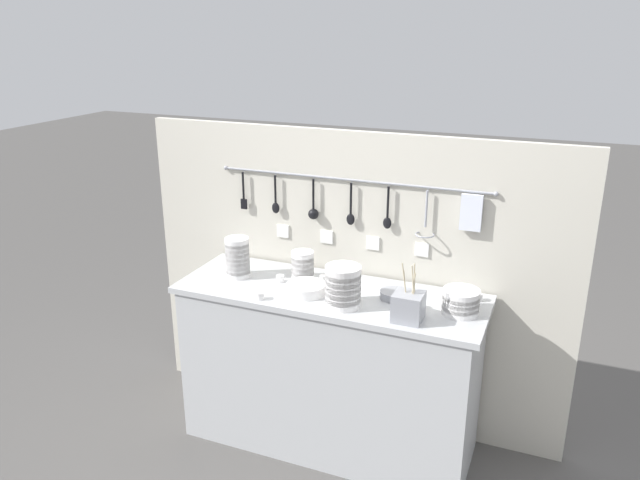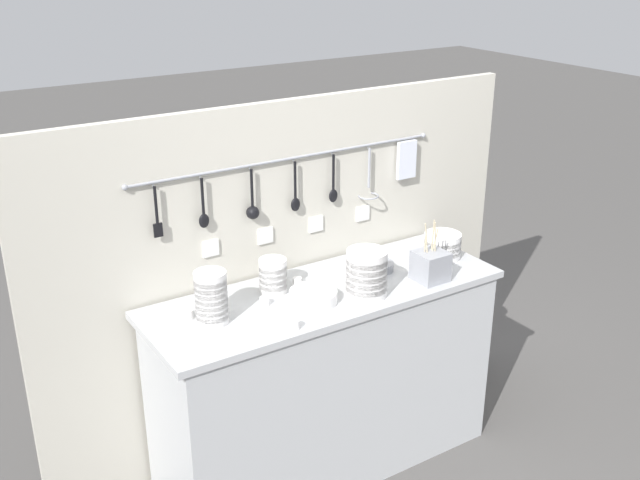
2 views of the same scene
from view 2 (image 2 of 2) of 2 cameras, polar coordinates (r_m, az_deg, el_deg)
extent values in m
plane|color=#514F4C|center=(3.60, 0.38, -16.41)|extent=(20.00, 20.00, 0.00)
cube|color=#B7BABC|center=(3.13, 0.42, -4.09)|extent=(1.54, 0.53, 0.03)
cube|color=#B7BABC|center=(3.35, 0.39, -10.79)|extent=(1.48, 0.51, 0.84)
cube|color=beige|center=(3.38, -2.36, -2.90)|extent=(2.34, 0.04, 1.62)
cylinder|color=#93969E|center=(3.16, -2.23, 6.23)|extent=(1.44, 0.01, 0.01)
sphere|color=#93969E|center=(2.88, -14.66, 3.90)|extent=(0.02, 0.02, 0.02)
sphere|color=#93969E|center=(3.56, 7.86, 7.90)|extent=(0.02, 0.02, 0.02)
cylinder|color=black|center=(2.93, -12.39, 2.59)|extent=(0.01, 0.01, 0.15)
cube|color=black|center=(2.96, -12.23, 0.74)|extent=(0.04, 0.01, 0.06)
cylinder|color=#93969E|center=(2.91, -12.61, 4.18)|extent=(0.00, 0.01, 0.02)
cylinder|color=black|center=(2.99, -8.94, 3.28)|extent=(0.01, 0.01, 0.15)
ellipsoid|color=black|center=(3.03, -8.83, 1.46)|extent=(0.04, 0.02, 0.06)
cylinder|color=#93969E|center=(2.98, -9.13, 4.85)|extent=(0.01, 0.01, 0.02)
cylinder|color=black|center=(3.09, -5.21, 3.90)|extent=(0.01, 0.01, 0.17)
sphere|color=black|center=(3.12, -5.15, 2.09)|extent=(0.06, 0.06, 0.06)
cylinder|color=#93969E|center=(3.07, -5.38, 5.55)|extent=(0.01, 0.01, 0.02)
cylinder|color=black|center=(3.18, -1.91, 4.56)|extent=(0.01, 0.01, 0.17)
ellipsoid|color=black|center=(3.22, -1.88, 2.71)|extent=(0.04, 0.02, 0.06)
cylinder|color=#93969E|center=(3.16, -2.04, 6.15)|extent=(0.01, 0.01, 0.02)
cylinder|color=black|center=(3.28, 1.03, 5.15)|extent=(0.01, 0.01, 0.16)
ellipsoid|color=black|center=(3.31, 1.02, 3.39)|extent=(0.04, 0.02, 0.06)
cylinder|color=#93969E|center=(3.26, 0.92, 6.67)|extent=(0.01, 0.01, 0.02)
cylinder|color=#93969E|center=(3.39, 3.77, 5.49)|extent=(0.01, 0.01, 0.18)
torus|color=#93969E|center=(3.43, 3.71, 3.38)|extent=(0.10, 0.10, 0.01)
cylinder|color=#93969E|center=(3.37, 3.69, 7.14)|extent=(0.01, 0.01, 0.02)
cube|color=silver|center=(3.51, 6.61, 6.09)|extent=(0.10, 0.02, 0.18)
cylinder|color=#93969E|center=(3.50, 6.55, 7.60)|extent=(0.00, 0.01, 0.02)
cube|color=white|center=(3.11, -8.33, -0.62)|extent=(0.07, 0.01, 0.07)
cube|color=white|center=(3.21, -4.19, 0.34)|extent=(0.07, 0.01, 0.07)
cube|color=white|center=(3.33, -0.32, 1.23)|extent=(0.07, 0.01, 0.07)
cube|color=white|center=(3.47, 3.27, 2.05)|extent=(0.07, 0.01, 0.07)
cylinder|color=white|center=(3.48, 9.22, -0.95)|extent=(0.17, 0.17, 0.04)
cylinder|color=white|center=(3.47, 9.25, -0.59)|extent=(0.17, 0.17, 0.04)
cylinder|color=white|center=(3.46, 9.27, -0.22)|extent=(0.17, 0.17, 0.04)
cylinder|color=white|center=(3.45, 9.30, 0.15)|extent=(0.17, 0.17, 0.04)
cylinder|color=white|center=(3.11, -3.58, -3.60)|extent=(0.12, 0.12, 0.05)
cylinder|color=white|center=(3.10, -3.59, -3.18)|extent=(0.12, 0.12, 0.05)
cylinder|color=white|center=(3.08, -3.61, -2.75)|extent=(0.12, 0.12, 0.05)
cylinder|color=white|center=(3.07, -3.62, -2.32)|extent=(0.12, 0.12, 0.05)
cylinder|color=white|center=(3.06, -3.63, -1.88)|extent=(0.12, 0.12, 0.05)
cylinder|color=white|center=(2.90, -8.21, -5.84)|extent=(0.12, 0.12, 0.04)
cylinder|color=white|center=(2.89, -8.23, -5.42)|extent=(0.12, 0.12, 0.04)
cylinder|color=white|center=(2.88, -8.26, -4.99)|extent=(0.12, 0.12, 0.04)
cylinder|color=white|center=(2.87, -8.29, -4.57)|extent=(0.12, 0.12, 0.04)
cylinder|color=white|center=(2.86, -8.31, -4.14)|extent=(0.12, 0.12, 0.04)
cylinder|color=white|center=(2.85, -8.34, -3.70)|extent=(0.12, 0.12, 0.04)
cylinder|color=white|center=(2.83, -8.37, -3.27)|extent=(0.12, 0.12, 0.04)
cylinder|color=white|center=(2.82, -8.39, -2.83)|extent=(0.12, 0.12, 0.04)
cylinder|color=white|center=(3.08, 3.54, -3.79)|extent=(0.17, 0.17, 0.05)
cylinder|color=white|center=(3.07, 3.55, -3.30)|extent=(0.17, 0.17, 0.05)
cylinder|color=white|center=(3.05, 3.56, -2.80)|extent=(0.17, 0.17, 0.05)
cylinder|color=white|center=(3.04, 3.57, -2.30)|extent=(0.17, 0.17, 0.05)
cylinder|color=white|center=(3.03, 3.59, -1.80)|extent=(0.17, 0.17, 0.05)
cylinder|color=white|center=(3.02, 3.60, -1.29)|extent=(0.17, 0.17, 0.05)
cylinder|color=white|center=(3.03, -0.52, -4.68)|extent=(0.20, 0.20, 0.01)
cylinder|color=white|center=(3.02, -0.52, -4.54)|extent=(0.20, 0.20, 0.01)
cylinder|color=white|center=(3.02, -0.52, -4.40)|extent=(0.20, 0.20, 0.01)
cylinder|color=white|center=(3.02, -0.52, -4.25)|extent=(0.20, 0.20, 0.01)
cylinder|color=white|center=(3.01, -0.52, -4.11)|extent=(0.20, 0.20, 0.01)
cylinder|color=white|center=(3.01, -0.52, -3.97)|extent=(0.20, 0.20, 0.01)
cylinder|color=#93969E|center=(3.31, 4.52, -1.99)|extent=(0.13, 0.13, 0.04)
cube|color=#93969E|center=(3.23, 8.41, -1.97)|extent=(0.13, 0.13, 0.13)
cylinder|color=#C6B793|center=(3.21, 8.64, -0.51)|extent=(0.03, 0.03, 0.17)
cylinder|color=#C6B793|center=(3.19, 7.99, -0.60)|extent=(0.02, 0.03, 0.17)
cylinder|color=#C6B793|center=(3.20, 8.76, -0.28)|extent=(0.02, 0.01, 0.20)
cylinder|color=#C6B793|center=(3.21, 8.55, -0.13)|extent=(0.01, 0.02, 0.20)
cylinder|color=#C6B793|center=(3.18, 8.13, -0.37)|extent=(0.04, 0.01, 0.20)
cylinder|color=white|center=(3.63, 8.18, 0.04)|extent=(0.04, 0.04, 0.04)
cylinder|color=white|center=(2.83, -1.94, -6.45)|extent=(0.04, 0.04, 0.04)
cylinder|color=white|center=(3.16, -1.74, -3.20)|extent=(0.04, 0.04, 0.04)
cylinder|color=white|center=(3.00, -4.24, -4.68)|extent=(0.04, 0.04, 0.04)
cylinder|color=white|center=(2.94, -10.02, -5.59)|extent=(0.04, 0.04, 0.04)
cylinder|color=white|center=(3.35, 7.11, -1.84)|extent=(0.04, 0.04, 0.04)
camera|label=1|loc=(2.57, 64.27, 7.33)|focal=35.00mm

